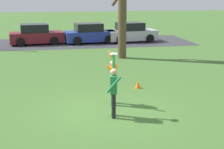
# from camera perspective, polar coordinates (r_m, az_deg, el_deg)

# --- Properties ---
(ground_plane) EXTENTS (120.00, 120.00, 0.00)m
(ground_plane) POSITION_cam_1_polar(r_m,az_deg,el_deg) (11.87, -0.46, -6.19)
(ground_plane) COLOR #426B2D
(person_catcher) EXTENTS (0.49, 0.57, 2.08)m
(person_catcher) POSITION_cam_1_polar(r_m,az_deg,el_deg) (11.04, 0.28, -2.37)
(person_catcher) COLOR black
(person_catcher) RESTS_ON ground_plane
(person_defender) EXTENTS (0.50, 0.60, 2.04)m
(person_defender) POSITION_cam_1_polar(r_m,az_deg,el_deg) (12.30, 0.18, -0.68)
(person_defender) COLOR black
(person_defender) RESTS_ON ground_plane
(frisbee_disc) EXTENTS (0.26, 0.26, 0.02)m
(frisbee_disc) POSITION_cam_1_polar(r_m,az_deg,el_deg) (11.01, 0.27, 3.52)
(frisbee_disc) COLOR white
(frisbee_disc) RESTS_ON person_catcher
(parked_car_maroon) EXTENTS (4.29, 2.42, 1.59)m
(parked_car_maroon) POSITION_cam_1_polar(r_m,az_deg,el_deg) (27.43, -12.74, 6.53)
(parked_car_maroon) COLOR maroon
(parked_car_maroon) RESTS_ON ground_plane
(parked_car_blue) EXTENTS (4.29, 2.42, 1.59)m
(parked_car_blue) POSITION_cam_1_polar(r_m,az_deg,el_deg) (27.51, -3.73, 6.86)
(parked_car_blue) COLOR #233893
(parked_car_blue) RESTS_ON ground_plane
(parked_car_silver) EXTENTS (4.29, 2.42, 1.59)m
(parked_car_silver) POSITION_cam_1_polar(r_m,az_deg,el_deg) (28.17, 3.25, 7.04)
(parked_car_silver) COLOR #BCBCC1
(parked_car_silver) RESTS_ON ground_plane
(parking_strip) EXTENTS (17.12, 6.40, 0.01)m
(parking_strip) POSITION_cam_1_polar(r_m,az_deg,el_deg) (27.89, -4.28, 5.45)
(parking_strip) COLOR #38383D
(parking_strip) RESTS_ON ground_plane
(bare_tree_tall) EXTENTS (1.51, 1.15, 6.85)m
(bare_tree_tall) POSITION_cam_1_polar(r_m,az_deg,el_deg) (20.95, 1.79, 11.87)
(bare_tree_tall) COLOR brown
(bare_tree_tall) RESTS_ON ground_plane
(field_cone_orange) EXTENTS (0.26, 0.26, 0.32)m
(field_cone_orange) POSITION_cam_1_polar(r_m,az_deg,el_deg) (14.61, 4.39, -1.70)
(field_cone_orange) COLOR orange
(field_cone_orange) RESTS_ON ground_plane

